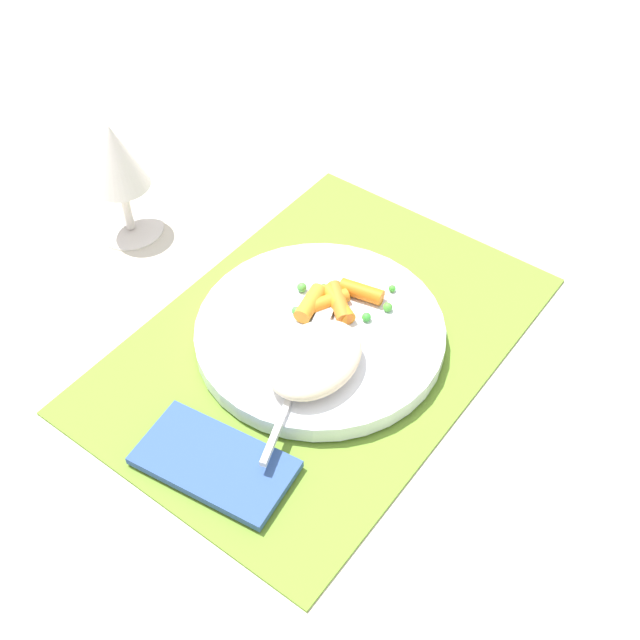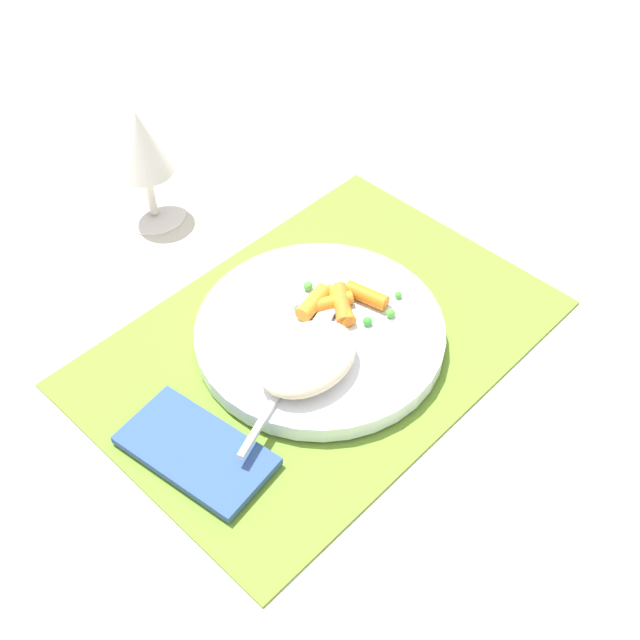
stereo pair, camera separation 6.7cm
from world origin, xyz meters
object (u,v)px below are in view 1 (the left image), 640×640
fork (307,356)px  wine_glass (116,162)px  napkin (215,462)px  carrot_portion (335,301)px  plate (320,333)px  rice_mound (315,359)px

fork → wine_glass: bearing=80.4°
wine_glass → napkin: size_ratio=1.02×
carrot_portion → fork: bearing=-165.1°
plate → napkin: 0.17m
wine_glass → napkin: 0.35m
carrot_portion → fork: 0.07m
carrot_portion → rice_mound: bearing=-156.7°
plate → fork: bearing=-160.0°
plate → carrot_portion: size_ratio=3.10×
napkin → plate: bearing=4.8°
rice_mound → napkin: size_ratio=0.75×
rice_mound → carrot_portion: 0.09m
plate → carrot_portion: (0.03, 0.00, 0.02)m
fork → wine_glass: size_ratio=1.42×
carrot_portion → wine_glass: size_ratio=0.57×
plate → carrot_portion: 0.04m
fork → napkin: fork is taller
plate → wine_glass: size_ratio=1.77×
rice_mound → wine_glass: bearing=79.5°
carrot_portion → wine_glass: 0.28m
plate → rice_mound: bearing=-148.0°
napkin → rice_mound: bearing=-6.9°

